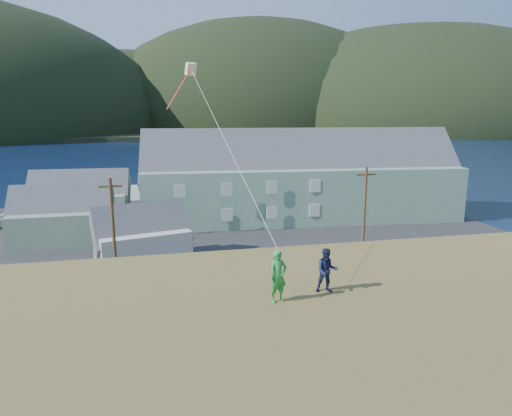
{
  "coord_description": "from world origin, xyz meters",
  "views": [
    {
      "loc": [
        -1.36,
        -31.54,
        13.23
      ],
      "look_at": [
        2.97,
        -11.42,
        8.8
      ],
      "focal_mm": 32.0,
      "sensor_mm": 36.0,
      "label": 1
    }
  ],
  "objects_px": {
    "wharf": "(129,195)",
    "shed_white": "(142,237)",
    "lodge": "(301,177)",
    "kite_flyer_navy": "(327,271)",
    "shed_palegreen_far": "(80,198)",
    "kite_flyer_green": "(278,276)",
    "shed_palegreen_near": "(63,217)"
  },
  "relations": [
    {
      "from": "wharf",
      "to": "shed_white",
      "type": "relative_size",
      "value": 2.87
    },
    {
      "from": "lodge",
      "to": "kite_flyer_navy",
      "type": "height_order",
      "value": "lodge"
    },
    {
      "from": "shed_palegreen_far",
      "to": "kite_flyer_navy",
      "type": "bearing_deg",
      "value": -68.64
    },
    {
      "from": "lodge",
      "to": "kite_flyer_green",
      "type": "height_order",
      "value": "lodge"
    },
    {
      "from": "shed_palegreen_far",
      "to": "kite_flyer_green",
      "type": "bearing_deg",
      "value": -70.97
    },
    {
      "from": "wharf",
      "to": "lodge",
      "type": "relative_size",
      "value": 0.67
    },
    {
      "from": "wharf",
      "to": "shed_white",
      "type": "distance_m",
      "value": 32.34
    },
    {
      "from": "shed_palegreen_near",
      "to": "shed_white",
      "type": "distance_m",
      "value": 11.55
    },
    {
      "from": "shed_palegreen_near",
      "to": "shed_palegreen_far",
      "type": "xyz_separation_m",
      "value": [
        0.38,
        8.78,
        0.24
      ]
    },
    {
      "from": "shed_white",
      "to": "kite_flyer_green",
      "type": "distance_m",
      "value": 27.23
    },
    {
      "from": "wharf",
      "to": "shed_palegreen_near",
      "type": "distance_m",
      "value": 24.42
    },
    {
      "from": "kite_flyer_navy",
      "to": "shed_palegreen_near",
      "type": "bearing_deg",
      "value": 125.12
    },
    {
      "from": "shed_palegreen_near",
      "to": "lodge",
      "type": "bearing_deg",
      "value": 11.44
    },
    {
      "from": "shed_palegreen_far",
      "to": "kite_flyer_green",
      "type": "distance_m",
      "value": 45.41
    },
    {
      "from": "wharf",
      "to": "shed_palegreen_near",
      "type": "height_order",
      "value": "shed_palegreen_near"
    },
    {
      "from": "kite_flyer_navy",
      "to": "shed_white",
      "type": "bearing_deg",
      "value": 116.66
    },
    {
      "from": "kite_flyer_green",
      "to": "kite_flyer_navy",
      "type": "xyz_separation_m",
      "value": [
        1.8,
        0.4,
        -0.09
      ]
    },
    {
      "from": "shed_palegreen_far",
      "to": "kite_flyer_green",
      "type": "xyz_separation_m",
      "value": [
        12.85,
        -43.25,
        5.12
      ]
    },
    {
      "from": "shed_white",
      "to": "shed_palegreen_near",
      "type": "bearing_deg",
      "value": 119.33
    },
    {
      "from": "kite_flyer_navy",
      "to": "lodge",
      "type": "bearing_deg",
      "value": 84.84
    },
    {
      "from": "lodge",
      "to": "wharf",
      "type": "bearing_deg",
      "value": 144.13
    },
    {
      "from": "lodge",
      "to": "kite_flyer_navy",
      "type": "distance_m",
      "value": 41.31
    },
    {
      "from": "shed_palegreen_far",
      "to": "wharf",
      "type": "bearing_deg",
      "value": 75.35
    },
    {
      "from": "shed_white",
      "to": "kite_flyer_green",
      "type": "xyz_separation_m",
      "value": [
        5.25,
        -26.13,
        5.59
      ]
    },
    {
      "from": "wharf",
      "to": "kite_flyer_green",
      "type": "xyz_separation_m",
      "value": [
        8.22,
        -58.27,
        7.6
      ]
    },
    {
      "from": "shed_palegreen_far",
      "to": "kite_flyer_navy",
      "type": "distance_m",
      "value": 45.57
    },
    {
      "from": "shed_white",
      "to": "shed_palegreen_far",
      "type": "height_order",
      "value": "shed_palegreen_far"
    },
    {
      "from": "wharf",
      "to": "shed_palegreen_far",
      "type": "relative_size",
      "value": 2.23
    },
    {
      "from": "shed_palegreen_near",
      "to": "kite_flyer_green",
      "type": "xyz_separation_m",
      "value": [
        13.23,
        -34.48,
        5.36
      ]
    },
    {
      "from": "kite_flyer_green",
      "to": "kite_flyer_navy",
      "type": "bearing_deg",
      "value": -5.49
    },
    {
      "from": "shed_palegreen_far",
      "to": "kite_flyer_navy",
      "type": "xyz_separation_m",
      "value": [
        14.65,
        -42.85,
        5.03
      ]
    },
    {
      "from": "shed_white",
      "to": "kite_flyer_green",
      "type": "bearing_deg",
      "value": -92.98
    }
  ]
}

